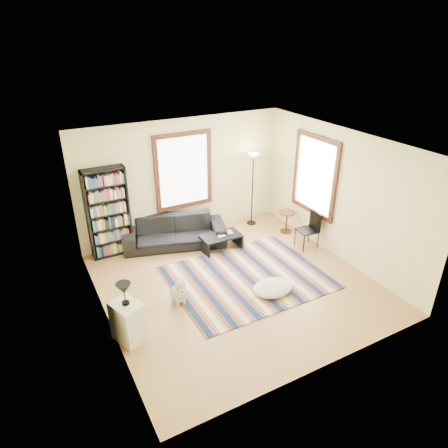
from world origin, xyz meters
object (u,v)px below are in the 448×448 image
coffee_table (221,242)px  floor_lamp (252,190)px  sofa (174,231)px  dog (179,288)px  bookshelf (108,213)px  floor_cushion (273,288)px  side_table (287,222)px  folding_chair (307,230)px  white_cabinet (128,322)px

coffee_table → floor_lamp: bearing=31.7°
sofa → floor_lamp: size_ratio=1.25×
sofa → coffee_table: size_ratio=2.58×
floor_lamp → dog: size_ratio=3.53×
sofa → bookshelf: bookshelf is taller
bookshelf → dog: bookshelf is taller
floor_cushion → dog: 1.79m
floor_cushion → side_table: side_table is taller
bookshelf → dog: 2.49m
bookshelf → floor_cushion: bearing=-51.4°
floor_cushion → floor_lamp: floor_lamp is taller
side_table → bookshelf: bearing=166.4°
bookshelf → folding_chair: (3.99, -1.82, -0.57)m
sofa → coffee_table: sofa is taller
white_cabinet → dog: (1.10, 0.56, -0.09)m
floor_lamp → side_table: floor_lamp is taller
white_cabinet → coffee_table: bearing=14.0°
sofa → folding_chair: bearing=-13.6°
white_cabinet → folding_chair: bearing=-7.9°
bookshelf → floor_cushion: (2.32, -2.91, -0.90)m
floor_cushion → white_cabinet: (-2.78, 0.05, 0.25)m
bookshelf → coffee_table: bookshelf is taller
bookshelf → side_table: size_ratio=3.70×
floor_lamp → white_cabinet: 4.84m
side_table → folding_chair: bearing=-93.4°
sofa → white_cabinet: 3.17m
bookshelf → coffee_table: bearing=-23.8°
bookshelf → side_table: (4.04, -0.98, -0.73)m
coffee_table → side_table: side_table is taller
floor_lamp → folding_chair: floor_lamp is taller
floor_cushion → folding_chair: (1.67, 1.09, 0.33)m
side_table → white_cabinet: (-4.50, -1.88, 0.08)m
side_table → white_cabinet: 4.88m
coffee_table → white_cabinet: 3.28m
folding_chair → coffee_table: bearing=159.0°
floor_cushion → folding_chair: size_ratio=0.94×
sofa → bookshelf: bearing=-174.1°
white_cabinet → dog: 1.24m
folding_chair → white_cabinet: 4.57m
bookshelf → sofa: bearing=-11.1°
dog → sofa: bearing=81.4°
floor_lamp → dog: bearing=-143.6°
coffee_table → dog: 2.05m
floor_cushion → dog: size_ratio=1.54×
white_cabinet → sofa: bearing=33.6°
floor_cushion → white_cabinet: white_cabinet is taller
bookshelf → side_table: 4.22m
coffee_table → side_table: 1.82m
bookshelf → coffee_table: (2.22, -0.98, -0.82)m
side_table → folding_chair: size_ratio=0.63×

